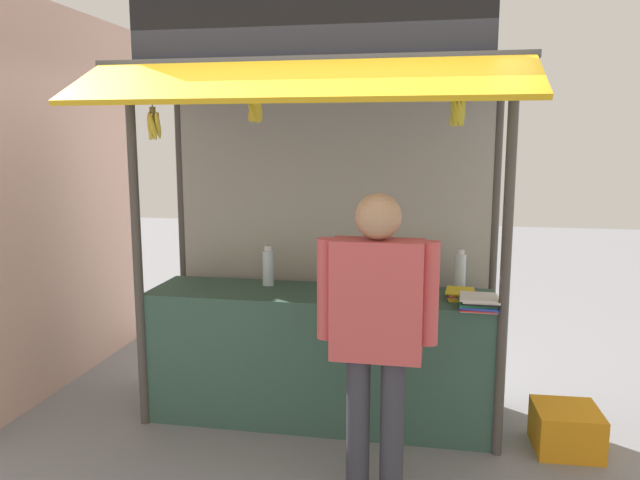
# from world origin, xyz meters

# --- Properties ---
(ground_plane) EXTENTS (20.00, 20.00, 0.00)m
(ground_plane) POSITION_xyz_m (0.00, 0.00, 0.00)
(ground_plane) COLOR gray
(stall_counter) EXTENTS (2.28, 0.59, 0.88)m
(stall_counter) POSITION_xyz_m (0.00, 0.00, 0.44)
(stall_counter) COLOR #385B4C
(stall_counter) RESTS_ON ground
(stall_structure) EXTENTS (2.48, 1.47, 2.68)m
(stall_structure) POSITION_xyz_m (0.00, 0.11, 1.61)
(stall_structure) COLOR #4C4742
(stall_structure) RESTS_ON ground
(water_bottle_far_left) EXTENTS (0.08, 0.08, 0.27)m
(water_bottle_far_left) POSITION_xyz_m (0.91, 0.23, 1.01)
(water_bottle_far_left) COLOR silver
(water_bottle_far_left) RESTS_ON stall_counter
(water_bottle_mid_left) EXTENTS (0.09, 0.09, 0.31)m
(water_bottle_mid_left) POSITION_xyz_m (0.57, 0.14, 1.02)
(water_bottle_mid_left) COLOR silver
(water_bottle_mid_left) RESTS_ON stall_counter
(water_bottle_back_left) EXTENTS (0.08, 0.08, 0.28)m
(water_bottle_back_left) POSITION_xyz_m (-0.39, 0.13, 1.01)
(water_bottle_back_left) COLOR silver
(water_bottle_back_left) RESTS_ON stall_counter
(water_bottle_rear_center) EXTENTS (0.07, 0.07, 0.24)m
(water_bottle_rear_center) POSITION_xyz_m (0.39, 0.11, 0.99)
(water_bottle_rear_center) COLOR silver
(water_bottle_rear_center) RESTS_ON stall_counter
(water_bottle_right) EXTENTS (0.06, 0.06, 0.22)m
(water_bottle_right) POSITION_xyz_m (0.29, 0.22, 0.99)
(water_bottle_right) COLOR silver
(water_bottle_right) RESTS_ON stall_counter
(magazine_stack_center) EXTENTS (0.20, 0.24, 0.05)m
(magazine_stack_center) POSITION_xyz_m (0.91, 0.01, 0.91)
(magazine_stack_center) COLOR yellow
(magazine_stack_center) RESTS_ON stall_counter
(magazine_stack_left) EXTENTS (0.24, 0.25, 0.08)m
(magazine_stack_left) POSITION_xyz_m (1.01, -0.22, 0.92)
(magazine_stack_left) COLOR white
(magazine_stack_left) RESTS_ON stall_counter
(banana_bunch_rightmost) EXTENTS (0.09, 0.10, 0.23)m
(banana_bunch_rightmost) POSITION_xyz_m (-0.31, -0.39, 2.04)
(banana_bunch_rightmost) COLOR #332D23
(banana_bunch_inner_right) EXTENTS (0.09, 0.09, 0.33)m
(banana_bunch_inner_right) POSITION_xyz_m (-0.94, -0.39, 1.97)
(banana_bunch_inner_right) COLOR #332D23
(banana_bunch_inner_left) EXTENTS (0.10, 0.10, 0.26)m
(banana_bunch_inner_left) POSITION_xyz_m (0.84, -0.39, 2.02)
(banana_bunch_inner_left) COLOR #332D23
(vendor_person) EXTENTS (0.61, 0.23, 1.62)m
(vendor_person) POSITION_xyz_m (0.45, -0.88, 0.97)
(vendor_person) COLOR #383842
(vendor_person) RESTS_ON ground
(plastic_crate) EXTENTS (0.39, 0.39, 0.27)m
(plastic_crate) POSITION_xyz_m (1.56, -0.16, 0.13)
(plastic_crate) COLOR orange
(plastic_crate) RESTS_ON ground
(neighbour_wall) EXTENTS (0.20, 2.40, 2.87)m
(neighbour_wall) POSITION_xyz_m (-2.14, 0.30, 1.44)
(neighbour_wall) COLOR beige
(neighbour_wall) RESTS_ON ground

